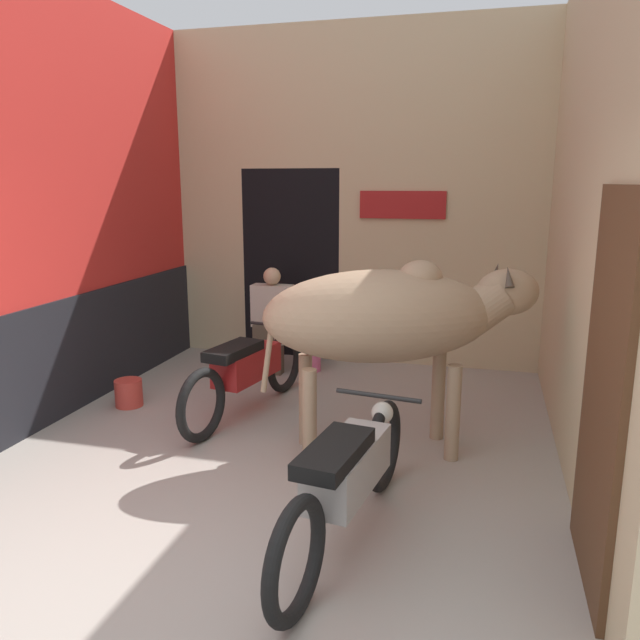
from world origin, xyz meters
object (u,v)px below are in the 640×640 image
motorcycle_far (247,370)px  bucket (129,393)px  plastic_stool (311,350)px  shopkeeper_seated (271,318)px  cow (390,317)px  motorcycle_near (348,475)px

motorcycle_far → bucket: motorcycle_far is taller
plastic_stool → bucket: (-1.38, -1.56, -0.12)m
shopkeeper_seated → bucket: (-0.95, -1.45, -0.48)m
shopkeeper_seated → cow: bearing=-48.5°
motorcycle_near → motorcycle_far: 2.28m
shopkeeper_seated → plastic_stool: bearing=13.5°
plastic_stool → bucket: size_ratio=1.76×
motorcycle_near → bucket: motorcycle_near is taller
shopkeeper_seated → motorcycle_far: bearing=-80.2°
motorcycle_near → plastic_stool: size_ratio=4.53×
shopkeeper_seated → plastic_stool: (0.43, 0.10, -0.37)m
cow → plastic_stool: size_ratio=4.78×
plastic_stool → bucket: plastic_stool is taller
cow → bucket: cow is taller
motorcycle_near → shopkeeper_seated: (-1.58, 3.19, 0.18)m
motorcycle_near → motorcycle_far: bearing=126.4°
cow → motorcycle_far: size_ratio=1.10×
plastic_stool → bucket: 2.08m
plastic_stool → bucket: bearing=-131.6°
motorcycle_far → plastic_stool: motorcycle_far is taller
cow → shopkeeper_seated: size_ratio=1.87×
motorcycle_near → motorcycle_far: motorcycle_near is taller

